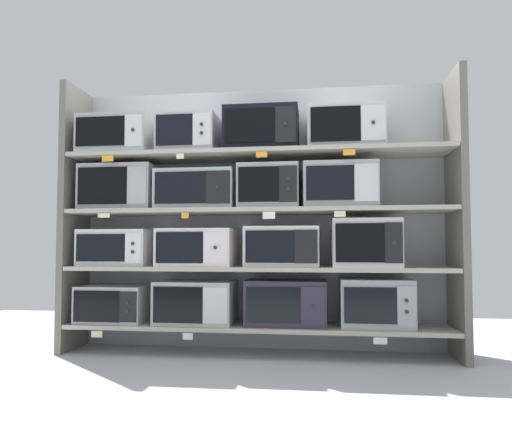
{
  "coord_description": "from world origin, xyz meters",
  "views": [
    {
      "loc": [
        0.43,
        -3.38,
        0.76
      ],
      "look_at": [
        0.0,
        0.0,
        0.94
      ],
      "focal_mm": 32.92,
      "sensor_mm": 36.0,
      "label": 1
    }
  ],
  "objects_px": {
    "microwave_2": "(286,302)",
    "microwave_11": "(340,186)",
    "microwave_6": "(282,247)",
    "microwave_0": "(115,303)",
    "microwave_1": "(196,302)",
    "microwave_15": "(345,130)",
    "microwave_5": "(198,248)",
    "microwave_8": "(120,188)",
    "microwave_4": "(117,248)",
    "microwave_9": "(197,190)",
    "microwave_3": "(376,303)",
    "microwave_12": "(120,138)",
    "microwave_13": "(189,135)",
    "microwave_10": "(269,188)",
    "microwave_7": "(365,243)",
    "microwave_14": "(262,131)"
  },
  "relations": [
    {
      "from": "microwave_3",
      "to": "microwave_9",
      "type": "xyz_separation_m",
      "value": [
        -1.28,
        -0.0,
        0.81
      ]
    },
    {
      "from": "microwave_10",
      "to": "microwave_1",
      "type": "bearing_deg",
      "value": -180.0
    },
    {
      "from": "microwave_3",
      "to": "microwave_13",
      "type": "height_order",
      "value": "microwave_13"
    },
    {
      "from": "microwave_15",
      "to": "microwave_5",
      "type": "bearing_deg",
      "value": 180.0
    },
    {
      "from": "microwave_2",
      "to": "microwave_5",
      "type": "height_order",
      "value": "microwave_5"
    },
    {
      "from": "microwave_1",
      "to": "microwave_13",
      "type": "distance_m",
      "value": 1.24
    },
    {
      "from": "microwave_9",
      "to": "microwave_2",
      "type": "bearing_deg",
      "value": 0.01
    },
    {
      "from": "microwave_6",
      "to": "microwave_1",
      "type": "bearing_deg",
      "value": -179.99
    },
    {
      "from": "microwave_7",
      "to": "microwave_8",
      "type": "xyz_separation_m",
      "value": [
        -1.81,
        -0.0,
        0.42
      ]
    },
    {
      "from": "microwave_3",
      "to": "microwave_8",
      "type": "distance_m",
      "value": 2.06
    },
    {
      "from": "microwave_0",
      "to": "microwave_14",
      "type": "bearing_deg",
      "value": 0.02
    },
    {
      "from": "microwave_5",
      "to": "microwave_8",
      "type": "relative_size",
      "value": 0.99
    },
    {
      "from": "microwave_11",
      "to": "microwave_13",
      "type": "relative_size",
      "value": 1.2
    },
    {
      "from": "microwave_0",
      "to": "microwave_9",
      "type": "distance_m",
      "value": 1.05
    },
    {
      "from": "microwave_1",
      "to": "microwave_5",
      "type": "distance_m",
      "value": 0.4
    },
    {
      "from": "microwave_3",
      "to": "microwave_14",
      "type": "bearing_deg",
      "value": -179.99
    },
    {
      "from": "microwave_0",
      "to": "microwave_11",
      "type": "distance_m",
      "value": 1.88
    },
    {
      "from": "microwave_0",
      "to": "microwave_2",
      "type": "distance_m",
      "value": 1.28
    },
    {
      "from": "microwave_0",
      "to": "microwave_5",
      "type": "height_order",
      "value": "microwave_5"
    },
    {
      "from": "microwave_12",
      "to": "microwave_13",
      "type": "bearing_deg",
      "value": -0.01
    },
    {
      "from": "microwave_3",
      "to": "microwave_7",
      "type": "bearing_deg",
      "value": -179.84
    },
    {
      "from": "microwave_2",
      "to": "microwave_11",
      "type": "relative_size",
      "value": 1.11
    },
    {
      "from": "microwave_2",
      "to": "microwave_6",
      "type": "relative_size",
      "value": 1.08
    },
    {
      "from": "microwave_3",
      "to": "microwave_6",
      "type": "xyz_separation_m",
      "value": [
        -0.65,
        -0.0,
        0.39
      ]
    },
    {
      "from": "microwave_0",
      "to": "microwave_1",
      "type": "height_order",
      "value": "microwave_1"
    },
    {
      "from": "microwave_5",
      "to": "microwave_8",
      "type": "height_order",
      "value": "microwave_8"
    },
    {
      "from": "microwave_10",
      "to": "microwave_8",
      "type": "bearing_deg",
      "value": -180.0
    },
    {
      "from": "microwave_1",
      "to": "microwave_4",
      "type": "height_order",
      "value": "microwave_4"
    },
    {
      "from": "microwave_2",
      "to": "microwave_8",
      "type": "bearing_deg",
      "value": -179.99
    },
    {
      "from": "microwave_12",
      "to": "microwave_13",
      "type": "height_order",
      "value": "microwave_13"
    },
    {
      "from": "microwave_13",
      "to": "microwave_14",
      "type": "relative_size",
      "value": 0.8
    },
    {
      "from": "microwave_4",
      "to": "microwave_13",
      "type": "height_order",
      "value": "microwave_13"
    },
    {
      "from": "microwave_15",
      "to": "microwave_0",
      "type": "bearing_deg",
      "value": -180.0
    },
    {
      "from": "microwave_3",
      "to": "microwave_9",
      "type": "bearing_deg",
      "value": -179.99
    },
    {
      "from": "microwave_8",
      "to": "microwave_15",
      "type": "distance_m",
      "value": 1.73
    },
    {
      "from": "microwave_1",
      "to": "microwave_2",
      "type": "height_order",
      "value": "microwave_2"
    },
    {
      "from": "microwave_1",
      "to": "microwave_15",
      "type": "xyz_separation_m",
      "value": [
        1.09,
        -0.0,
        1.24
      ]
    },
    {
      "from": "microwave_0",
      "to": "microwave_2",
      "type": "bearing_deg",
      "value": 0.01
    },
    {
      "from": "microwave_0",
      "to": "microwave_14",
      "type": "height_order",
      "value": "microwave_14"
    },
    {
      "from": "microwave_6",
      "to": "microwave_7",
      "type": "distance_m",
      "value": 0.58
    },
    {
      "from": "microwave_10",
      "to": "microwave_11",
      "type": "distance_m",
      "value": 0.51
    },
    {
      "from": "microwave_2",
      "to": "microwave_6",
      "type": "distance_m",
      "value": 0.4
    },
    {
      "from": "microwave_7",
      "to": "microwave_8",
      "type": "distance_m",
      "value": 1.86
    },
    {
      "from": "microwave_3",
      "to": "microwave_14",
      "type": "relative_size",
      "value": 0.93
    },
    {
      "from": "microwave_13",
      "to": "microwave_0",
      "type": "bearing_deg",
      "value": -179.98
    },
    {
      "from": "microwave_7",
      "to": "microwave_3",
      "type": "bearing_deg",
      "value": 0.16
    },
    {
      "from": "microwave_4",
      "to": "microwave_9",
      "type": "xyz_separation_m",
      "value": [
        0.61,
        -0.0,
        0.43
      ]
    },
    {
      "from": "microwave_1",
      "to": "microwave_15",
      "type": "relative_size",
      "value": 1.04
    },
    {
      "from": "microwave_4",
      "to": "microwave_15",
      "type": "height_order",
      "value": "microwave_15"
    },
    {
      "from": "microwave_3",
      "to": "microwave_7",
      "type": "height_order",
      "value": "microwave_7"
    }
  ]
}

